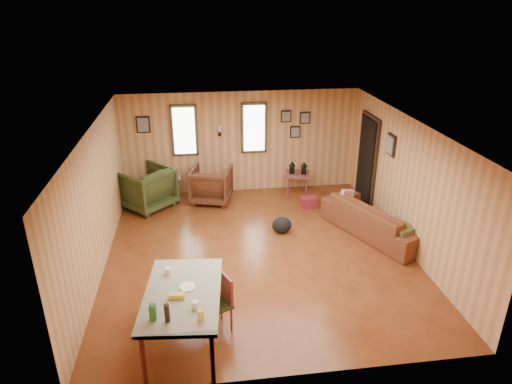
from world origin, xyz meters
TOP-DOWN VIEW (x-y plane):
  - room at (0.17, 0.27)m, footprint 5.54×6.04m
  - sofa at (2.38, 0.41)m, footprint 1.56×2.36m
  - recliner_brown at (-0.76, 2.42)m, footprint 1.05×1.01m
  - recliner_green at (-2.18, 2.29)m, footprint 1.35×1.35m
  - end_table at (-1.74, 2.61)m, footprint 0.61×0.56m
  - side_table at (1.27, 2.50)m, footprint 0.64×0.64m
  - cooler at (1.39, 1.80)m, footprint 0.36×0.27m
  - backpack at (0.56, 0.70)m, footprint 0.47×0.41m
  - sofa_pillows at (2.30, 0.25)m, footprint 1.05×1.72m
  - dining_table at (-1.33, -2.25)m, footprint 1.14×1.72m
  - dining_chair at (-0.82, -1.95)m, footprint 0.49×0.49m

SIDE VIEW (x-z plane):
  - cooler at x=1.39m, z-range 0.00..0.24m
  - backpack at x=0.56m, z-range 0.00..0.34m
  - end_table at x=-1.74m, z-range 0.04..0.76m
  - recliner_brown at x=-0.76m, z-range 0.00..0.89m
  - sofa at x=2.38m, z-range 0.00..0.90m
  - dining_chair at x=-0.82m, z-range 0.05..0.88m
  - sofa_pillows at x=2.30m, z-range 0.32..0.68m
  - recliner_green at x=-2.18m, z-range 0.00..1.01m
  - side_table at x=1.27m, z-range 0.15..0.99m
  - dining_table at x=-1.33m, z-range 0.22..1.29m
  - room at x=0.17m, z-range -0.02..2.43m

